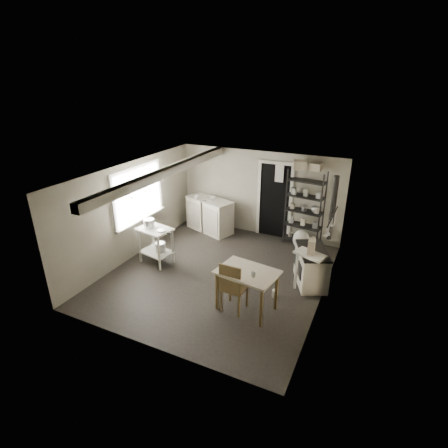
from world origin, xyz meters
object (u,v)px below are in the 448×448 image
at_px(stockpot, 149,225).
at_px(stove, 311,265).
at_px(prep_table, 156,247).
at_px(shelf_rack, 304,210).
at_px(flour_sack, 301,240).
at_px(work_table, 247,292).
at_px(chair, 235,287).
at_px(base_cabinets, 210,215).

relative_size(stockpot, stove, 0.27).
distance_m(prep_table, shelf_rack, 3.79).
bearing_deg(flour_sack, shelf_rack, 100.11).
distance_m(stockpot, shelf_rack, 3.86).
distance_m(shelf_rack, work_table, 3.26).
relative_size(work_table, chair, 1.04).
distance_m(shelf_rack, stove, 1.95).
xyz_separation_m(prep_table, flour_sack, (2.90, 2.15, -0.16)).
height_order(base_cabinets, work_table, base_cabinets).
relative_size(prep_table, flour_sack, 1.72).
relative_size(shelf_rack, chair, 1.92).
height_order(stockpot, shelf_rack, shelf_rack).
bearing_deg(stockpot, base_cabinets, 79.13).
bearing_deg(shelf_rack, work_table, -88.01).
bearing_deg(stockpot, work_table, -15.68).
xyz_separation_m(shelf_rack, flour_sack, (0.05, -0.29, -0.71)).
bearing_deg(chair, flour_sack, 82.24).
bearing_deg(work_table, base_cabinets, 128.18).
distance_m(prep_table, chair, 2.53).
height_order(prep_table, work_table, prep_table).
xyz_separation_m(stove, chair, (-1.09, -1.52, 0.04)).
distance_m(base_cabinets, flour_sack, 2.64).
distance_m(stove, work_table, 1.68).
relative_size(prep_table, work_table, 0.81).
height_order(prep_table, flour_sack, prep_table).
height_order(shelf_rack, chair, shelf_rack).
relative_size(shelf_rack, flour_sack, 3.92).
xyz_separation_m(stockpot, work_table, (2.73, -0.77, -0.56)).
xyz_separation_m(base_cabinets, shelf_rack, (2.58, 0.25, 0.49)).
distance_m(prep_table, base_cabinets, 2.20).
height_order(work_table, chair, chair).
height_order(work_table, flour_sack, work_table).
bearing_deg(flour_sack, stockpot, -144.90).
xyz_separation_m(base_cabinets, work_table, (2.32, -2.95, -0.08)).
xyz_separation_m(prep_table, stockpot, (-0.15, 0.01, 0.54)).
xyz_separation_m(stockpot, base_cabinets, (0.42, 2.18, -0.48)).
xyz_separation_m(base_cabinets, chair, (2.11, -3.04, 0.03)).
distance_m(prep_table, stockpot, 0.56).
bearing_deg(stove, base_cabinets, 130.15).
bearing_deg(shelf_rack, prep_table, -132.79).
xyz_separation_m(stockpot, chair, (2.53, -0.87, -0.45)).
bearing_deg(shelf_rack, stove, -64.04).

